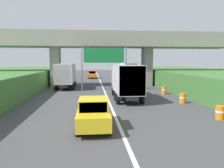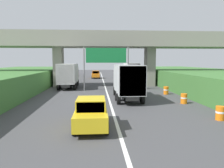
# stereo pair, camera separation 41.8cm
# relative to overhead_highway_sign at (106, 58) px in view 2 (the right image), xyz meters

# --- Properties ---
(lane_centre_stripe) EXTENTS (0.20, 96.38, 0.01)m
(lane_centre_stripe) POSITION_rel_overhead_highway_sign_xyz_m (0.00, -2.13, -4.16)
(lane_centre_stripe) COLOR white
(lane_centre_stripe) RESTS_ON ground
(overpass_bridge) EXTENTS (40.00, 4.80, 8.11)m
(overpass_bridge) POSITION_rel_overhead_highway_sign_xyz_m (0.00, 4.92, 1.99)
(overpass_bridge) COLOR gray
(overpass_bridge) RESTS_ON ground
(overhead_highway_sign) EXTENTS (5.88, 0.18, 5.61)m
(overhead_highway_sign) POSITION_rel_overhead_highway_sign_xyz_m (0.00, 0.00, 0.00)
(overhead_highway_sign) COLOR slate
(overhead_highway_sign) RESTS_ON ground
(truck_green) EXTENTS (2.44, 7.30, 3.44)m
(truck_green) POSITION_rel_overhead_highway_sign_xyz_m (5.22, 12.71, -2.23)
(truck_green) COLOR black
(truck_green) RESTS_ON ground
(truck_silver) EXTENTS (2.44, 7.30, 3.44)m
(truck_silver) POSITION_rel_overhead_highway_sign_xyz_m (1.78, -6.82, -2.23)
(truck_silver) COLOR black
(truck_silver) RESTS_ON ground
(truck_white) EXTENTS (2.44, 7.30, 3.44)m
(truck_white) POSITION_rel_overhead_highway_sign_xyz_m (-5.20, 2.91, -2.23)
(truck_white) COLOR black
(truck_white) RESTS_ON ground
(car_orange) EXTENTS (1.86, 4.10, 1.72)m
(car_orange) POSITION_rel_overhead_highway_sign_xyz_m (-1.52, 20.48, -3.31)
(car_orange) COLOR orange
(car_orange) RESTS_ON ground
(car_yellow) EXTENTS (1.86, 4.10, 1.72)m
(car_yellow) POSITION_rel_overhead_highway_sign_xyz_m (-1.51, -15.60, -3.31)
(car_yellow) COLOR gold
(car_yellow) RESTS_ON ground
(construction_barrel_2) EXTENTS (0.57, 0.57, 0.90)m
(construction_barrel_2) POSITION_rel_overhead_highway_sign_xyz_m (6.73, -14.59, -3.71)
(construction_barrel_2) COLOR orange
(construction_barrel_2) RESTS_ON ground
(construction_barrel_3) EXTENTS (0.57, 0.57, 0.90)m
(construction_barrel_3) POSITION_rel_overhead_highway_sign_xyz_m (6.59, -9.19, -3.71)
(construction_barrel_3) COLOR orange
(construction_barrel_3) RESTS_ON ground
(construction_barrel_4) EXTENTS (0.57, 0.57, 0.90)m
(construction_barrel_4) POSITION_rel_overhead_highway_sign_xyz_m (6.74, -3.79, -3.71)
(construction_barrel_4) COLOR orange
(construction_barrel_4) RESTS_ON ground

